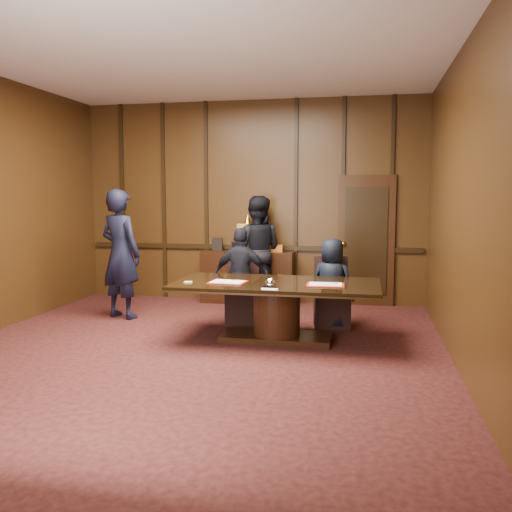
{
  "coord_description": "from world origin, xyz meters",
  "views": [
    {
      "loc": [
        2.01,
        -5.84,
        1.86
      ],
      "look_at": [
        0.56,
        1.26,
        1.05
      ],
      "focal_mm": 38.0,
      "sensor_mm": 36.0,
      "label": 1
    }
  ],
  "objects_px": {
    "sideboard": "(248,275)",
    "conference_table": "(277,301)",
    "signatory_left": "(241,276)",
    "signatory_right": "(332,284)",
    "witness_left": "(121,254)",
    "witness_right": "(257,251)"
  },
  "relations": [
    {
      "from": "signatory_left",
      "to": "signatory_right",
      "type": "bearing_deg",
      "value": 179.37
    },
    {
      "from": "conference_table",
      "to": "witness_right",
      "type": "distance_m",
      "value": 2.35
    },
    {
      "from": "signatory_left",
      "to": "witness_left",
      "type": "xyz_separation_m",
      "value": [
        -1.89,
        0.04,
        0.28
      ]
    },
    {
      "from": "conference_table",
      "to": "witness_left",
      "type": "relative_size",
      "value": 1.34
    },
    {
      "from": "conference_table",
      "to": "signatory_left",
      "type": "bearing_deg",
      "value": 129.09
    },
    {
      "from": "conference_table",
      "to": "witness_right",
      "type": "xyz_separation_m",
      "value": [
        -0.71,
        2.2,
        0.42
      ]
    },
    {
      "from": "signatory_left",
      "to": "witness_left",
      "type": "distance_m",
      "value": 1.91
    },
    {
      "from": "conference_table",
      "to": "signatory_right",
      "type": "xyz_separation_m",
      "value": [
        0.65,
        0.8,
        0.13
      ]
    },
    {
      "from": "conference_table",
      "to": "witness_right",
      "type": "relative_size",
      "value": 1.41
    },
    {
      "from": "signatory_left",
      "to": "signatory_right",
      "type": "height_order",
      "value": "signatory_left"
    },
    {
      "from": "witness_left",
      "to": "conference_table",
      "type": "bearing_deg",
      "value": -178.94
    },
    {
      "from": "signatory_left",
      "to": "witness_left",
      "type": "relative_size",
      "value": 0.72
    },
    {
      "from": "sideboard",
      "to": "conference_table",
      "type": "xyz_separation_m",
      "value": [
        0.9,
        -2.36,
        0.02
      ]
    },
    {
      "from": "conference_table",
      "to": "sideboard",
      "type": "bearing_deg",
      "value": 110.86
    },
    {
      "from": "signatory_left",
      "to": "witness_right",
      "type": "relative_size",
      "value": 0.76
    },
    {
      "from": "witness_left",
      "to": "witness_right",
      "type": "distance_m",
      "value": 2.28
    },
    {
      "from": "conference_table",
      "to": "signatory_left",
      "type": "relative_size",
      "value": 1.87
    },
    {
      "from": "witness_left",
      "to": "signatory_right",
      "type": "bearing_deg",
      "value": -161.37
    },
    {
      "from": "sideboard",
      "to": "signatory_left",
      "type": "xyz_separation_m",
      "value": [
        0.25,
        -1.56,
        0.22
      ]
    },
    {
      "from": "witness_right",
      "to": "sideboard",
      "type": "bearing_deg",
      "value": -41.49
    },
    {
      "from": "signatory_right",
      "to": "witness_left",
      "type": "distance_m",
      "value": 3.21
    },
    {
      "from": "sideboard",
      "to": "witness_right",
      "type": "distance_m",
      "value": 0.51
    }
  ]
}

